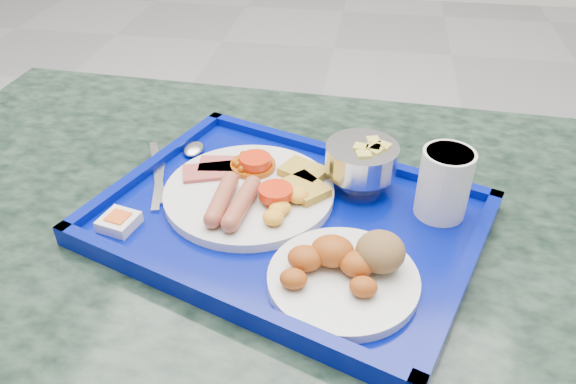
{
  "coord_description": "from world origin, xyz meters",
  "views": [
    {
      "loc": [
        0.24,
        -1.13,
        1.23
      ],
      "look_at": [
        0.15,
        -0.55,
        0.81
      ],
      "focal_mm": 35.0,
      "sensor_mm": 36.0,
      "label": 1
    }
  ],
  "objects_px": {
    "tray": "(288,220)",
    "main_plate": "(253,190)",
    "table": "(268,320)",
    "bread_plate": "(348,269)",
    "fruit_bowl": "(362,160)",
    "juice_cup": "(444,181)"
  },
  "relations": [
    {
      "from": "tray",
      "to": "main_plate",
      "type": "relative_size",
      "value": 2.44
    },
    {
      "from": "table",
      "to": "fruit_bowl",
      "type": "xyz_separation_m",
      "value": [
        0.12,
        0.08,
        0.25
      ]
    },
    {
      "from": "table",
      "to": "main_plate",
      "type": "xyz_separation_m",
      "value": [
        -0.02,
        0.03,
        0.22
      ]
    },
    {
      "from": "table",
      "to": "fruit_bowl",
      "type": "distance_m",
      "value": 0.29
    },
    {
      "from": "main_plate",
      "to": "fruit_bowl",
      "type": "xyz_separation_m",
      "value": [
        0.14,
        0.05,
        0.03
      ]
    },
    {
      "from": "tray",
      "to": "fruit_bowl",
      "type": "relative_size",
      "value": 5.72
    },
    {
      "from": "bread_plate",
      "to": "tray",
      "type": "bearing_deg",
      "value": 129.12
    },
    {
      "from": "table",
      "to": "tray",
      "type": "distance_m",
      "value": 0.21
    },
    {
      "from": "table",
      "to": "main_plate",
      "type": "bearing_deg",
      "value": 122.7
    },
    {
      "from": "bread_plate",
      "to": "fruit_bowl",
      "type": "relative_size",
      "value": 1.73
    },
    {
      "from": "table",
      "to": "bread_plate",
      "type": "height_order",
      "value": "bread_plate"
    },
    {
      "from": "main_plate",
      "to": "fruit_bowl",
      "type": "distance_m",
      "value": 0.15
    },
    {
      "from": "table",
      "to": "bread_plate",
      "type": "relative_size",
      "value": 7.16
    },
    {
      "from": "main_plate",
      "to": "bread_plate",
      "type": "xyz_separation_m",
      "value": [
        0.14,
        -0.14,
        0.01
      ]
    },
    {
      "from": "table",
      "to": "tray",
      "type": "relative_size",
      "value": 2.17
    },
    {
      "from": "fruit_bowl",
      "to": "bread_plate",
      "type": "bearing_deg",
      "value": -91.15
    },
    {
      "from": "bread_plate",
      "to": "juice_cup",
      "type": "relative_size",
      "value": 1.85
    },
    {
      "from": "table",
      "to": "tray",
      "type": "bearing_deg",
      "value": -1.71
    },
    {
      "from": "bread_plate",
      "to": "fruit_bowl",
      "type": "height_order",
      "value": "fruit_bowl"
    },
    {
      "from": "tray",
      "to": "bread_plate",
      "type": "bearing_deg",
      "value": -50.88
    },
    {
      "from": "table",
      "to": "bread_plate",
      "type": "distance_m",
      "value": 0.28
    },
    {
      "from": "tray",
      "to": "main_plate",
      "type": "distance_m",
      "value": 0.07
    }
  ]
}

